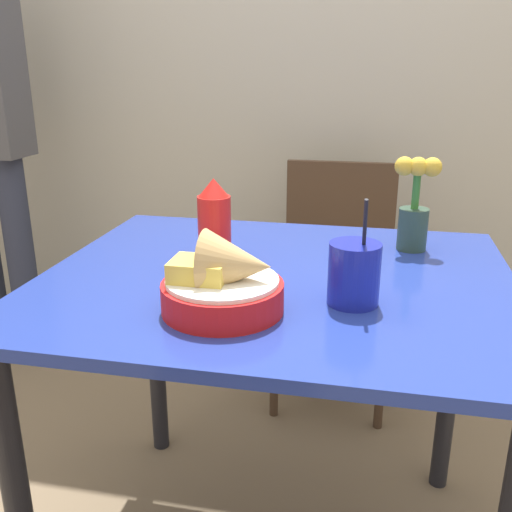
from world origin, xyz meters
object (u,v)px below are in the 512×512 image
at_px(chair_far_window, 337,259).
at_px(food_basket, 226,283).
at_px(drink_cup, 354,276).
at_px(flower_vase, 415,207).
at_px(ketchup_bottle, 214,225).

distance_m(chair_far_window, food_basket, 1.12).
height_order(chair_far_window, drink_cup, drink_cup).
bearing_deg(flower_vase, food_basket, -127.99).
height_order(ketchup_bottle, drink_cup, drink_cup).
height_order(food_basket, drink_cup, drink_cup).
distance_m(food_basket, drink_cup, 0.24).
height_order(ketchup_bottle, flower_vase, flower_vase).
xyz_separation_m(drink_cup, flower_vase, (0.12, 0.36, 0.05)).
height_order(drink_cup, flower_vase, flower_vase).
bearing_deg(chair_far_window, drink_cup, -84.91).
height_order(chair_far_window, food_basket, food_basket).
distance_m(food_basket, ketchup_bottle, 0.24).
relative_size(ketchup_bottle, flower_vase, 0.89).
xyz_separation_m(chair_far_window, food_basket, (-0.13, -1.07, 0.31)).
relative_size(chair_far_window, food_basket, 3.82).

